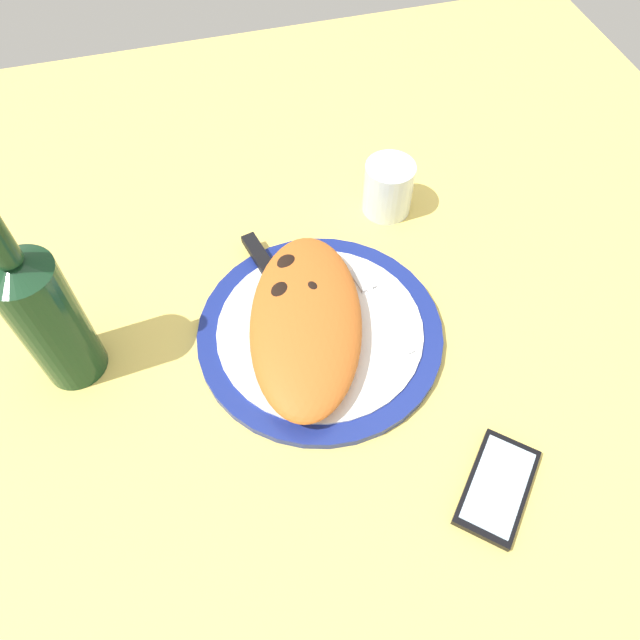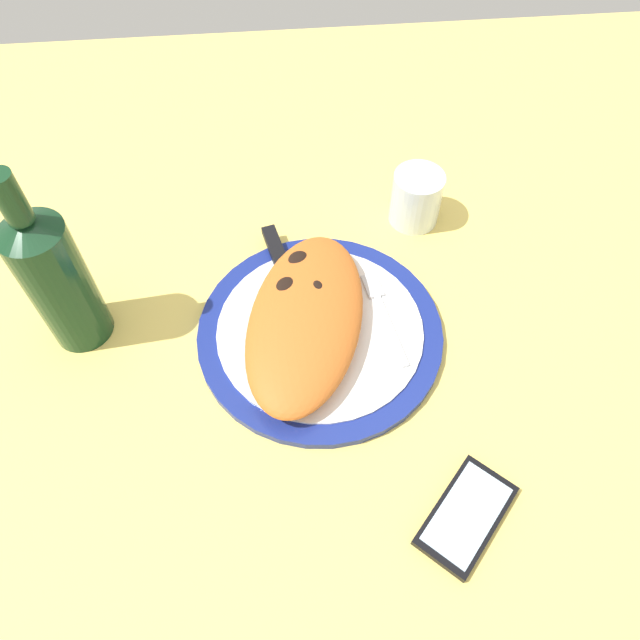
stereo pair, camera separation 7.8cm
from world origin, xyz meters
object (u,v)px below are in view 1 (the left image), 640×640
smartphone (497,487)px  wine_bottle (46,316)px  water_glass (388,191)px  knife (271,274)px  calzone (305,321)px  fork (377,301)px  plate (320,332)px

smartphone → wine_bottle: wine_bottle is taller
water_glass → knife: bearing=115.3°
calzone → wine_bottle: 30.73cm
calzone → wine_bottle: size_ratio=1.16×
knife → smartphone: bearing=-153.3°
knife → wine_bottle: bearing=103.4°
knife → wine_bottle: (-6.50, 27.24, 9.03)cm
fork → knife: knife is taller
smartphone → water_glass: 45.95cm
calzone → water_glass: 27.01cm
plate → fork: bearing=-75.7°
knife → water_glass: water_glass is taller
fork → smartphone: fork is taller
calzone → fork: bearing=-79.2°
plate → knife: (10.46, 4.28, 1.30)cm
plate → calzone: size_ratio=1.03×
plate → fork: fork is taller
knife → smartphone: 40.40cm
smartphone → wine_bottle: (29.57, 45.39, 10.51)cm
smartphone → wine_bottle: size_ratio=0.50×
fork → water_glass: size_ratio=1.83×
smartphone → water_glass: size_ratio=1.62×
calzone → wine_bottle: wine_bottle is taller
calzone → knife: bearing=13.2°
wine_bottle → knife: bearing=-76.6°
plate → knife: size_ratio=1.45×
fork → knife: size_ratio=0.69×
smartphone → wine_bottle: 55.18cm
fork → knife: bearing=57.4°
fork → smartphone: (-27.82, -5.23, -1.19)cm
knife → water_glass: size_ratio=2.67×
knife → smartphone: knife is taller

